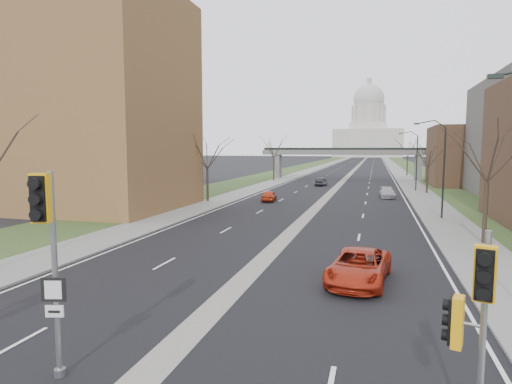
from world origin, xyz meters
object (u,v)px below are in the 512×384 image
at_px(car_left_near, 269,196).
at_px(car_right_near, 359,266).
at_px(signal_pole_right, 473,314).
at_px(signal_pole_median, 47,238).
at_px(car_left_far, 321,182).
at_px(car_right_mid, 387,193).

distance_m(car_left_near, car_right_near, 31.41).
bearing_deg(car_left_near, signal_pole_right, 103.11).
relative_size(signal_pole_median, signal_pole_right, 1.20).
bearing_deg(car_left_near, car_left_far, -104.50).
distance_m(signal_pole_median, car_right_mid, 49.08).
bearing_deg(car_left_near, car_right_mid, -157.00).
bearing_deg(signal_pole_median, car_right_near, 41.17).
xyz_separation_m(car_left_far, car_right_near, (8.16, -52.16, 0.12)).
distance_m(car_left_far, car_right_mid, 18.48).
xyz_separation_m(signal_pole_right, car_right_near, (-2.52, 11.42, -2.34)).
bearing_deg(car_right_near, car_left_far, 105.84).
relative_size(signal_pole_right, car_left_far, 1.20).
xyz_separation_m(car_left_near, car_right_mid, (13.75, 7.63, -0.00)).
bearing_deg(car_right_mid, car_left_near, -154.25).
height_order(signal_pole_median, car_left_far, signal_pole_median).
bearing_deg(signal_pole_median, car_left_near, 81.04).
height_order(car_right_near, car_right_mid, car_right_near).
bearing_deg(car_left_near, signal_pole_median, 89.62).
bearing_deg(car_left_far, car_left_near, 87.62).
xyz_separation_m(car_left_near, car_left_far, (3.42, 22.96, -0.00)).
xyz_separation_m(signal_pole_right, car_left_far, (-10.68, 63.58, -2.45)).
bearing_deg(signal_pole_median, signal_pole_right, -16.12).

